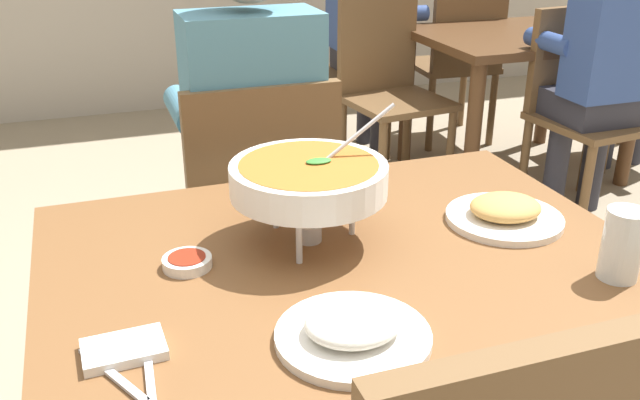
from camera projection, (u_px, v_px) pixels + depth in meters
name	position (u px, v px, depth m)	size (l,w,h in m)	color
dining_table_main	(345.00, 306.00, 1.36)	(1.12, 0.84, 0.72)	brown
chair_diner_main	(257.00, 210.00, 2.01)	(0.44, 0.44, 0.90)	brown
diner_main	(251.00, 128.00, 1.94)	(0.40, 0.45, 1.31)	#2D2D38
curry_bowl	(309.00, 180.00, 1.31)	(0.33, 0.30, 0.26)	silver
rice_plate	(353.00, 329.00, 1.05)	(0.24, 0.24, 0.06)	white
appetizer_plate	(505.00, 213.00, 1.44)	(0.24, 0.24, 0.06)	white
sauce_dish	(187.00, 262.00, 1.26)	(0.09, 0.09, 0.02)	white
napkin_folded	(124.00, 349.00, 1.03)	(0.12, 0.08, 0.02)	white
fork_utensil	(113.00, 375.00, 0.98)	(0.01, 0.17, 0.01)	silver
spoon_utensil	(149.00, 367.00, 1.00)	(0.01, 0.17, 0.01)	silver
drink_glass	(622.00, 248.00, 1.21)	(0.07, 0.07, 0.13)	silver
dining_table_far	(520.00, 58.00, 3.44)	(1.00, 0.80, 0.72)	#51331C
chair_bg_left	(581.00, 100.00, 3.07)	(0.48, 0.48, 0.90)	brown
chair_bg_middle	(638.00, 70.00, 3.58)	(0.48, 0.48, 0.90)	brown
chair_bg_right	(363.00, 60.00, 3.79)	(0.50, 0.50, 0.90)	brown
chair_bg_corner	(387.00, 82.00, 3.36)	(0.49, 0.49, 0.90)	brown
chair_bg_window	(458.00, 56.00, 3.90)	(0.47, 0.47, 0.90)	brown
patron_bg_left	(607.00, 53.00, 2.86)	(0.40, 0.45, 1.31)	#2D2D38
patron_bg_middle	(630.00, 22.00, 3.54)	(0.40, 0.45, 1.31)	#2D2D38
patron_bg_right	(361.00, 16.00, 3.70)	(0.45, 0.40, 1.31)	#2D2D38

